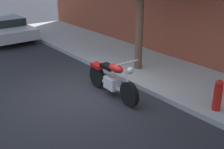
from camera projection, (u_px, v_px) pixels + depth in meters
name	position (u px, v px, depth m)	size (l,w,h in m)	color
ground_plane	(84.00, 94.00, 8.09)	(60.00, 60.00, 0.00)	#28282D
sidewalk	(156.00, 70.00, 9.66)	(18.70, 2.76, 0.14)	#A3A3A3
motorcycle	(112.00, 80.00, 7.86)	(2.14, 0.70, 1.14)	black
parked_car_silver	(2.00, 27.00, 13.62)	(4.13, 1.94, 1.03)	black
fire_hydrant	(217.00, 98.00, 6.86)	(0.20, 0.20, 0.91)	red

